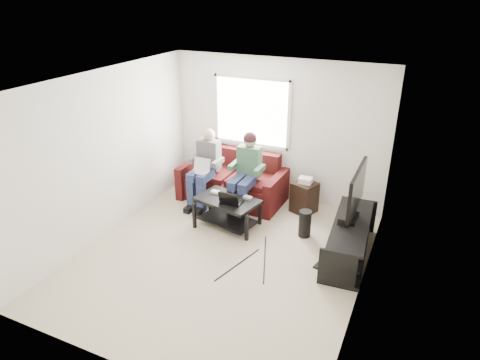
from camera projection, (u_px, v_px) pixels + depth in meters
name	position (u px, v px, depth m)	size (l,w,h in m)	color
floor	(222.00, 256.00, 6.39)	(4.50, 4.50, 0.00)	beige
ceiling	(219.00, 82.00, 5.32)	(4.50, 4.50, 0.00)	white
wall_back	(277.00, 131.00, 7.72)	(4.50, 4.50, 0.00)	silver
wall_front	(112.00, 266.00, 3.99)	(4.50, 4.50, 0.00)	silver
wall_left	(106.00, 155.00, 6.61)	(4.50, 4.50, 0.00)	silver
wall_right	(370.00, 205.00, 5.10)	(4.50, 4.50, 0.00)	silver
window	(251.00, 112.00, 7.77)	(1.48, 0.04, 1.28)	white
sofa	(233.00, 183.00, 8.00)	(1.92, 0.97, 0.89)	#421010
person_left	(205.00, 164.00, 7.69)	(0.40, 0.70, 1.37)	navy
person_right	(246.00, 168.00, 7.38)	(0.40, 0.71, 1.42)	navy
laptop_silver	(200.00, 169.00, 7.55)	(0.32, 0.22, 0.24)	silver
coffee_table	(227.00, 206.00, 7.05)	(1.11, 0.81, 0.50)	black
laptop_black	(232.00, 196.00, 6.84)	(0.34, 0.24, 0.24)	black
controller_a	(215.00, 192.00, 7.20)	(0.14, 0.09, 0.04)	silver
controller_b	(227.00, 192.00, 7.18)	(0.14, 0.09, 0.04)	black
controller_c	(248.00, 198.00, 7.00)	(0.14, 0.09, 0.04)	gray
tv_stand	(349.00, 241.00, 6.32)	(0.63, 1.71, 0.56)	black
tv	(356.00, 192.00, 6.08)	(0.12, 1.10, 0.81)	black
soundbar	(345.00, 215.00, 6.30)	(0.12, 0.50, 0.10)	black
drink_cup	(357.00, 200.00, 6.71)	(0.08, 0.08, 0.12)	#A47846
console_white	(344.00, 251.00, 5.96)	(0.30, 0.22, 0.06)	silver
console_grey	(354.00, 226.00, 6.53)	(0.34, 0.26, 0.08)	gray
console_black	(349.00, 238.00, 6.24)	(0.38, 0.30, 0.07)	black
subwoofer	(305.00, 224.00, 6.83)	(0.20, 0.20, 0.45)	black
keyboard_floor	(325.00, 262.00, 6.24)	(0.15, 0.44, 0.02)	black
end_table	(304.00, 197.00, 7.55)	(0.38, 0.38, 0.66)	black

